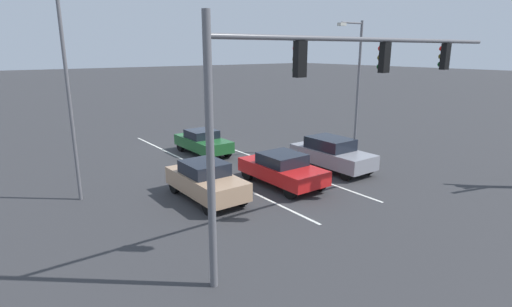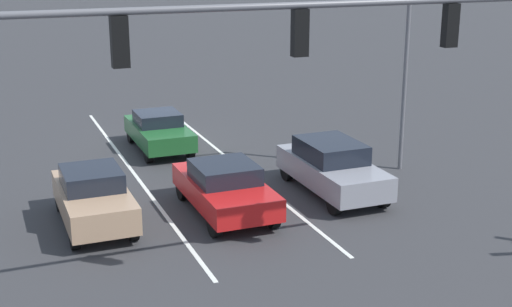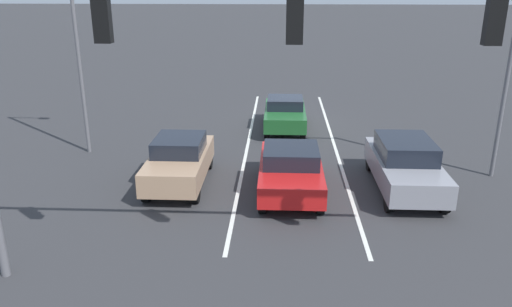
% 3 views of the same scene
% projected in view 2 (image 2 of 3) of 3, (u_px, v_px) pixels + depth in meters
% --- Properties ---
extents(ground_plane, '(240.00, 240.00, 0.00)m').
position_uv_depth(ground_plane, '(162.00, 145.00, 27.30)').
color(ground_plane, '#333335').
extents(lane_stripe_left_divider, '(0.12, 17.67, 0.01)m').
position_uv_depth(lane_stripe_left_divider, '(231.00, 160.00, 25.40)').
color(lane_stripe_left_divider, silver).
rests_on(lane_stripe_left_divider, ground_plane).
extents(lane_stripe_center_divider, '(0.12, 17.67, 0.01)m').
position_uv_depth(lane_stripe_center_divider, '(133.00, 172.00, 24.15)').
color(lane_stripe_center_divider, silver).
rests_on(lane_stripe_center_divider, ground_plane).
extents(car_red_midlane_front, '(1.93, 4.27, 1.48)m').
position_uv_depth(car_red_midlane_front, '(225.00, 187.00, 20.30)').
color(car_red_midlane_front, red).
rests_on(car_red_midlane_front, ground_plane).
extents(car_gray_leftlane_front, '(1.84, 4.47, 1.63)m').
position_uv_depth(car_gray_leftlane_front, '(332.00, 167.00, 21.93)').
color(car_gray_leftlane_front, gray).
rests_on(car_gray_leftlane_front, ground_plane).
extents(car_tan_rightlane_front, '(1.76, 4.06, 1.57)m').
position_uv_depth(car_tan_rightlane_front, '(93.00, 197.00, 19.45)').
color(car_tan_rightlane_front, tan).
rests_on(car_tan_rightlane_front, ground_plane).
extents(car_darkgreen_midlane_second, '(1.78, 4.05, 1.42)m').
position_uv_depth(car_darkgreen_midlane_second, '(159.00, 131.00, 26.53)').
color(car_darkgreen_midlane_second, '#1E5928').
rests_on(car_darkgreen_midlane_second, ground_plane).
extents(traffic_signal_gantry, '(12.61, 0.37, 6.84)m').
position_uv_depth(traffic_signal_gantry, '(191.00, 71.00, 13.68)').
color(traffic_signal_gantry, slate).
rests_on(traffic_signal_gantry, ground_plane).
extents(street_lamp_left_shoulder, '(1.89, 0.24, 7.50)m').
position_uv_depth(street_lamp_left_shoulder, '(402.00, 42.00, 23.18)').
color(street_lamp_left_shoulder, slate).
rests_on(street_lamp_left_shoulder, ground_plane).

